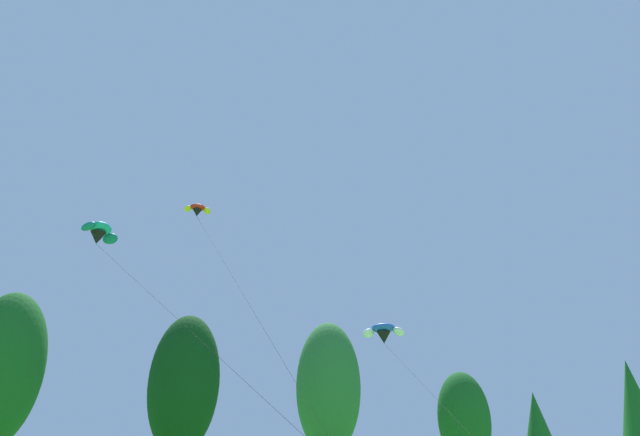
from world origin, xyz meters
name	(u,v)px	position (x,y,z in m)	size (l,w,h in m)	color
treeline_tree_c	(1,369)	(-17.82, 46.68, 8.45)	(5.57, 5.57, 13.96)	#472D19
treeline_tree_d	(184,383)	(-5.12, 47.06, 8.18)	(5.45, 5.45, 13.51)	#472D19
treeline_tree_e	(328,387)	(7.51, 48.37, 8.68)	(5.67, 5.67, 14.34)	#472D19
treeline_tree_f	(464,419)	(18.62, 44.56, 6.05)	(4.50, 4.50, 10.00)	#472D19
treeline_tree_g	(538,429)	(25.96, 43.99, 5.34)	(3.48, 3.48, 8.53)	#472D19
treeline_tree_h	(636,407)	(37.45, 43.14, 7.53)	(4.24, 4.24, 12.01)	#472D19
parafoil_kite_high_teal	(99,233)	(-12.47, 34.10, 14.59)	(10.99, 15.15, 13.63)	teal
parafoil_kite_mid_blue_white	(384,332)	(7.90, 38.16, 11.29)	(5.52, 19.39, 10.83)	blue
parafoil_kite_far_red_yellow	(198,210)	(-6.29, 40.23, 19.88)	(4.72, 20.44, 18.76)	red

